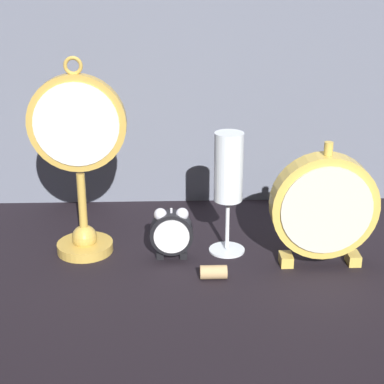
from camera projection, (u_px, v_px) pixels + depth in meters
ground_plane at (194, 277)px, 1.01m from camera, size 4.00×4.00×0.00m
fabric_backdrop_drape at (188, 63)px, 1.21m from camera, size 1.41×0.01×0.56m
pocket_watch_on_stand at (79, 162)px, 1.04m from camera, size 0.16×0.09×0.33m
alarm_clock_twin_bell at (172, 231)px, 1.05m from camera, size 0.07×0.03×0.09m
mantel_clock_silver at (324, 207)px, 1.01m from camera, size 0.17×0.04×0.21m
champagne_flute at (228, 176)px, 1.05m from camera, size 0.06×0.06×0.21m
wine_cork at (214, 272)px, 1.00m from camera, size 0.04×0.02×0.02m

